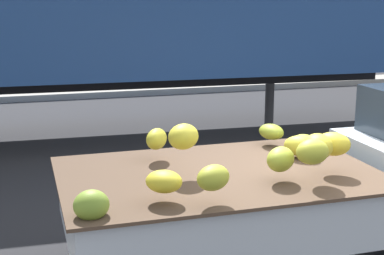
{
  "coord_description": "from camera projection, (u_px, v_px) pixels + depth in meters",
  "views": [
    {
      "loc": [
        -2.65,
        -4.82,
        2.72
      ],
      "look_at": [
        -1.11,
        0.56,
        1.39
      ],
      "focal_mm": 53.98,
      "sensor_mm": 36.0,
      "label": 1
    }
  ],
  "objects": [
    {
      "name": "semi_trailer",
      "position": [
        97.0,
        1.0,
        10.3
      ],
      "size": [
        12.07,
        2.95,
        3.95
      ],
      "rotation": [
        0.0,
        0.0,
        -0.03
      ],
      "color": "navy",
      "rests_on": "ground"
    },
    {
      "name": "curb_strip",
      "position": [
        131.0,
        91.0,
        15.54
      ],
      "size": [
        80.0,
        0.8,
        0.16
      ],
      "primitive_type": "cube",
      "color": "gray",
      "rests_on": "ground"
    }
  ]
}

